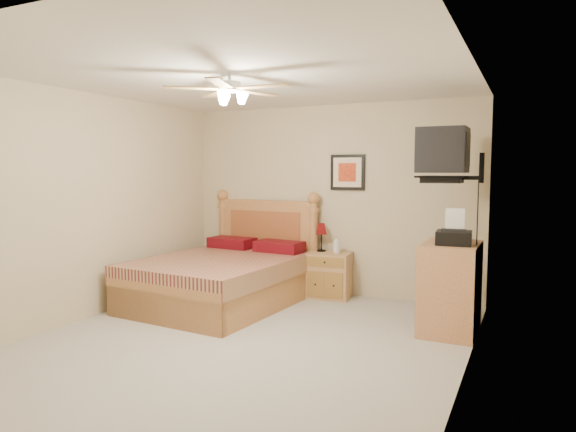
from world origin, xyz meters
name	(u,v)px	position (x,y,z in m)	size (l,w,h in m)	color
floor	(243,343)	(0.00, 0.00, 0.00)	(4.50, 4.50, 0.00)	#A9A498
ceiling	(241,77)	(0.00, 0.00, 2.50)	(4.00, 4.50, 0.04)	white
wall_back	(329,200)	(0.00, 2.25, 1.25)	(4.00, 0.04, 2.50)	beige
wall_front	(29,243)	(0.00, -2.25, 1.25)	(4.00, 0.04, 2.50)	beige
wall_left	(86,206)	(-2.00, 0.00, 1.25)	(0.04, 4.50, 2.50)	beige
wall_right	(467,222)	(2.00, 0.00, 1.25)	(0.04, 4.50, 2.50)	beige
bed	(220,249)	(-0.98, 1.12, 0.68)	(1.61, 2.11, 1.37)	#A5683F
nightstand	(329,275)	(0.11, 2.00, 0.29)	(0.54, 0.41, 0.59)	#AD734D
table_lamp	(321,237)	(-0.03, 2.07, 0.77)	(0.20, 0.20, 0.37)	#550102
lotion_bottle	(337,245)	(0.21, 2.01, 0.70)	(0.09, 0.09, 0.22)	white
framed_picture	(348,172)	(0.27, 2.23, 1.62)	(0.46, 0.04, 0.46)	black
dresser	(450,288)	(1.73, 1.21, 0.46)	(0.54, 0.78, 0.92)	#A7663B
fax_machine	(454,227)	(1.77, 1.09, 1.09)	(0.33, 0.35, 0.35)	black
magazine_lower	(450,238)	(1.67, 1.50, 0.93)	(0.20, 0.27, 0.03)	#BBAC91
magazine_upper	(450,236)	(1.67, 1.50, 0.95)	(0.20, 0.27, 0.02)	tan
wall_tv	(458,154)	(1.75, 1.34, 1.81)	(0.56, 0.46, 0.58)	black
ceiling_fan	(229,89)	(0.00, -0.20, 2.36)	(1.14, 1.14, 0.28)	white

